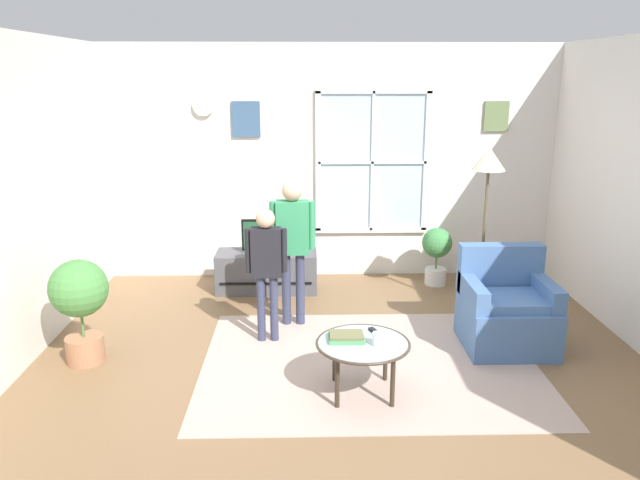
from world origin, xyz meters
TOP-DOWN VIEW (x-y plane):
  - ground_plane at (0.00, 0.00)m, footprint 5.83×5.87m
  - back_wall at (0.02, 2.69)m, footprint 5.23×0.17m
  - area_rug at (0.24, 0.24)m, footprint 2.80×2.16m
  - tv_stand at (-0.73, 2.09)m, footprint 1.12×0.46m
  - television at (-0.73, 2.08)m, footprint 0.53×0.08m
  - armchair at (1.49, 0.58)m, footprint 0.76×0.74m
  - coffee_table at (0.13, -0.26)m, footprint 0.72×0.72m
  - book_stack at (0.01, -0.21)m, footprint 0.27×0.19m
  - cup at (0.24, -0.31)m, footprint 0.08×0.08m
  - remote_near_books at (0.24, -0.08)m, footprint 0.09×0.14m
  - person_black_shirt at (-0.64, 0.73)m, footprint 0.37×0.17m
  - person_green_shirt at (-0.41, 1.11)m, footprint 0.43×0.19m
  - potted_plant_by_window at (1.21, 2.24)m, footprint 0.34×0.34m
  - potted_plant_corner at (-2.17, 0.34)m, footprint 0.48×0.48m
  - floor_lamp at (1.47, 1.35)m, footprint 0.32×0.32m

SIDE VIEW (x-z plane):
  - ground_plane at x=0.00m, z-range -0.02..0.00m
  - area_rug at x=0.24m, z-range 0.00..0.01m
  - tv_stand at x=-0.73m, z-range 0.00..0.44m
  - armchair at x=1.49m, z-range -0.11..0.76m
  - coffee_table at x=0.13m, z-range 0.18..0.60m
  - potted_plant_by_window at x=1.21m, z-range 0.07..0.75m
  - remote_near_books at x=0.24m, z-range 0.42..0.44m
  - book_stack at x=0.01m, z-range 0.42..0.47m
  - cup at x=0.24m, z-range 0.42..0.52m
  - potted_plant_corner at x=-2.17m, z-range 0.12..1.01m
  - television at x=-0.73m, z-range 0.45..0.83m
  - person_black_shirt at x=-0.64m, z-range 0.16..1.39m
  - person_green_shirt at x=-0.41m, z-range 0.18..1.60m
  - back_wall at x=0.02m, z-range 0.00..2.71m
  - floor_lamp at x=1.47m, z-range 0.57..2.26m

